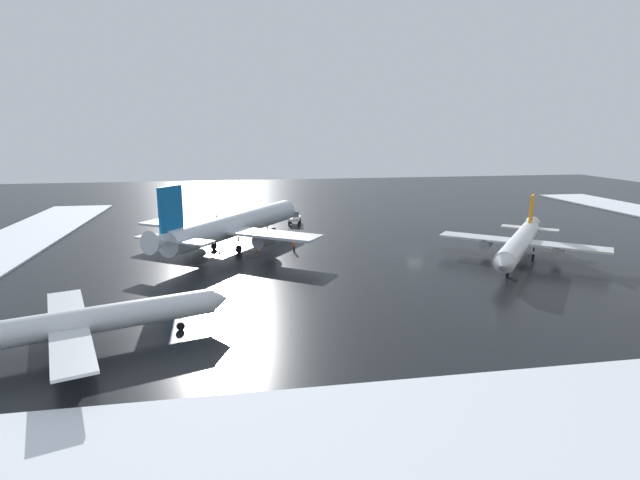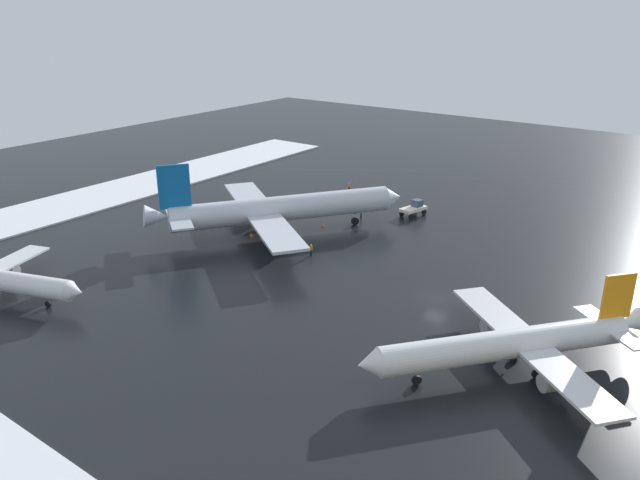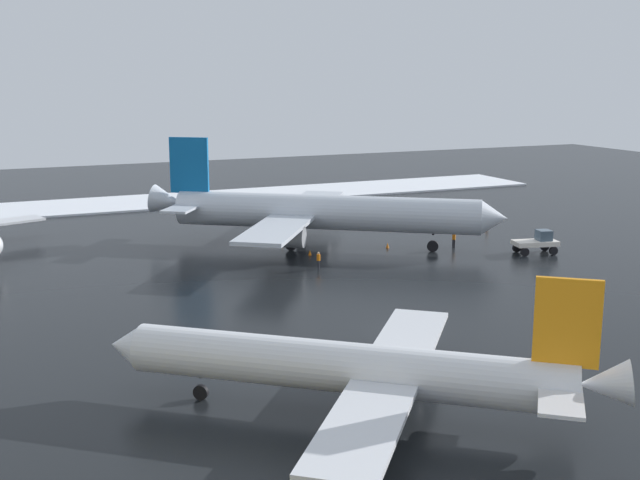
% 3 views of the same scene
% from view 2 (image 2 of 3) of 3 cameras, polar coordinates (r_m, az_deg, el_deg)
% --- Properties ---
extents(ground_plane, '(240.00, 240.00, 0.00)m').
position_cam_2_polar(ground_plane, '(74.88, 10.61, -5.25)').
color(ground_plane, black).
extents(snow_bank_left, '(14.00, 116.00, 0.26)m').
position_cam_2_polar(snow_bank_left, '(117.66, -20.06, 3.59)').
color(snow_bank_left, white).
rests_on(snow_bank_left, ground_plane).
extents(airplane_parked_starboard, '(29.48, 34.24, 11.76)m').
position_cam_2_polar(airplane_parked_starboard, '(92.82, -4.00, 2.84)').
color(airplane_parked_starboard, silver).
rests_on(airplane_parked_starboard, ground_plane).
extents(airplane_far_rear, '(22.19, 24.41, 8.73)m').
position_cam_2_polar(airplane_far_rear, '(61.31, 17.13, -9.04)').
color(airplane_far_rear, silver).
rests_on(airplane_far_rear, ground_plane).
extents(pushback_tug, '(3.16, 4.97, 2.50)m').
position_cam_2_polar(pushback_tug, '(102.87, 8.61, 2.94)').
color(pushback_tug, silver).
rests_on(pushback_tug, ground_plane).
extents(ground_crew_beside_wing, '(0.36, 0.36, 1.71)m').
position_cam_2_polar(ground_crew_beside_wing, '(100.59, 3.78, 2.53)').
color(ground_crew_beside_wing, black).
rests_on(ground_crew_beside_wing, ground_plane).
extents(ground_crew_by_nose_gear, '(0.36, 0.36, 1.71)m').
position_cam_2_polar(ground_crew_by_nose_gear, '(85.32, -0.82, -0.84)').
color(ground_crew_by_nose_gear, black).
rests_on(ground_crew_by_nose_gear, ground_plane).
extents(ground_crew_near_tug, '(0.36, 0.36, 1.71)m').
position_cam_2_polar(ground_crew_near_tug, '(115.00, 2.69, 4.91)').
color(ground_crew_near_tug, black).
rests_on(ground_crew_near_tug, ground_plane).
extents(traffic_cone_near_nose, '(0.36, 0.36, 0.55)m').
position_cam_2_polar(traffic_cone_near_nose, '(90.19, -3.21, -0.12)').
color(traffic_cone_near_nose, orange).
rests_on(traffic_cone_near_nose, ground_plane).
extents(traffic_cone_mid_line, '(0.36, 0.36, 0.55)m').
position_cam_2_polar(traffic_cone_mid_line, '(96.88, 0.28, 1.42)').
color(traffic_cone_mid_line, orange).
rests_on(traffic_cone_mid_line, ground_plane).
extents(traffic_cone_wingtip_side, '(0.36, 0.36, 0.55)m').
position_cam_2_polar(traffic_cone_wingtip_side, '(93.25, -6.35, 0.50)').
color(traffic_cone_wingtip_side, orange).
rests_on(traffic_cone_wingtip_side, ground_plane).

